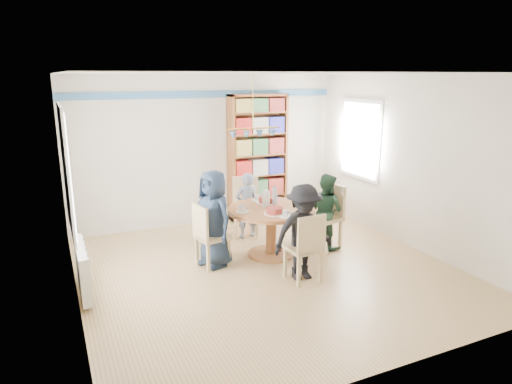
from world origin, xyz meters
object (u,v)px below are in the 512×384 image
dining_table (271,220)px  bookshelf (258,158)px  person_left (214,218)px  radiator (82,269)px  chair_near (307,245)px  person_near (303,233)px  chair_left (207,233)px  person_right (326,211)px  person_far (247,205)px  chair_far (246,204)px  chair_right (329,213)px

dining_table → bookshelf: size_ratio=0.55×
bookshelf → person_left: bearing=-129.9°
radiator → chair_near: chair_near is taller
person_near → chair_left: bearing=139.9°
chair_left → chair_near: chair_near is taller
radiator → chair_left: (1.69, 0.16, 0.16)m
person_left → chair_near: bearing=20.7°
person_right → person_far: (-0.96, 0.92, -0.04)m
radiator → chair_far: size_ratio=1.00×
chair_far → chair_right: bearing=-47.2°
person_left → person_far: person_left is taller
dining_table → chair_near: (0.00, -1.03, -0.04)m
chair_left → person_right: bearing=-0.4°
chair_near → person_left: (-0.91, 1.05, 0.18)m
person_far → radiator: bearing=20.3°
person_far → dining_table: bearing=89.5°
person_right → bookshelf: bookshelf is taller
dining_table → chair_right: size_ratio=1.29×
chair_right → dining_table: bearing=178.6°
chair_right → chair_near: bearing=-134.9°
chair_right → person_right: person_right is taller
chair_left → person_far: (1.00, 0.91, 0.05)m
person_right → person_near: 1.28m
person_far → person_near: 1.80m
person_right → bookshelf: bearing=-9.2°
person_left → chair_left: bearing=-89.9°
dining_table → chair_near: bearing=-89.8°
person_far → person_near: bearing=89.5°
chair_left → dining_table: bearing=1.6°
person_near → radiator: bearing=165.6°
dining_table → chair_far: size_ratio=1.30×
chair_left → person_near: person_near is taller
chair_left → person_right: 1.97m
person_right → person_far: bearing=27.6°
person_near → bookshelf: size_ratio=0.56×
chair_right → person_near: (-0.99, -0.89, 0.10)m
chair_far → person_far: size_ratio=0.89×
chair_near → dining_table: bearing=90.2°
chair_left → radiator: bearing=-174.5°
dining_table → person_left: (-0.90, 0.01, 0.15)m
dining_table → person_far: bearing=91.0°
dining_table → chair_far: (0.03, 1.03, -0.01)m
chair_far → bookshelf: 1.18m
radiator → dining_table: dining_table is taller
dining_table → chair_near: size_ratio=1.37×
person_right → person_near: size_ratio=0.91×
dining_table → person_near: 0.92m
person_left → person_near: size_ratio=1.07×
chair_right → person_far: 1.37m
chair_far → person_far: person_far is taller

